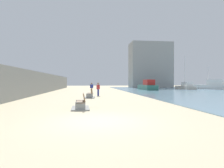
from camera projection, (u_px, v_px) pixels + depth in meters
name	position (u px, v px, depth m)	size (l,w,h in m)	color
ground_plane	(92.00, 94.00, 26.01)	(120.00, 120.00, 0.00)	#C6B793
seawall	(36.00, 83.00, 25.09)	(0.80, 64.00, 3.07)	gray
bench_near	(81.00, 105.00, 12.00)	(1.18, 2.14, 0.98)	gray
bench_far	(90.00, 96.00, 20.33)	(1.24, 2.17, 0.98)	gray
person_walking	(98.00, 88.00, 23.14)	(0.40, 0.40, 1.61)	navy
person_standing	(92.00, 87.00, 28.09)	(0.49, 0.29, 1.57)	gold
boat_nearest	(186.00, 86.00, 43.06)	(2.44, 5.53, 7.51)	beige
boat_far_left	(211.00, 86.00, 43.87)	(5.56, 7.44, 5.44)	white
boat_distant	(148.00, 86.00, 39.78)	(2.49, 6.85, 2.16)	#337060
harbor_building	(150.00, 65.00, 55.84)	(12.00, 6.00, 13.20)	gray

